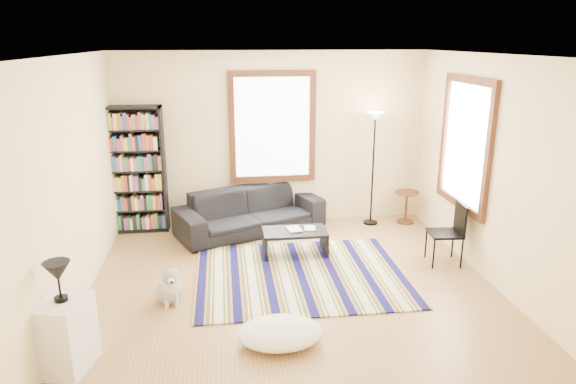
{
  "coord_description": "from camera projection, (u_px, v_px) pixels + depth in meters",
  "views": [
    {
      "loc": [
        -0.8,
        -5.69,
        2.97
      ],
      "look_at": [
        0.0,
        0.5,
        1.1
      ],
      "focal_mm": 32.0,
      "sensor_mm": 36.0,
      "label": 1
    }
  ],
  "objects": [
    {
      "name": "floor",
      "position": [
        293.0,
        292.0,
        6.37
      ],
      "size": [
        5.0,
        5.0,
        0.1
      ],
      "primitive_type": "cube",
      "color": "#9E7548",
      "rests_on": "ground"
    },
    {
      "name": "ceiling",
      "position": [
        294.0,
        50.0,
        5.54
      ],
      "size": [
        5.0,
        5.0,
        0.1
      ],
      "primitive_type": "cube",
      "color": "white",
      "rests_on": "floor"
    },
    {
      "name": "wall_back",
      "position": [
        272.0,
        139.0,
        8.38
      ],
      "size": [
        5.0,
        0.1,
        2.8
      ],
      "primitive_type": "cube",
      "color": "beige",
      "rests_on": "floor"
    },
    {
      "name": "wall_front",
      "position": [
        344.0,
        276.0,
        3.54
      ],
      "size": [
        5.0,
        0.1,
        2.8
      ],
      "primitive_type": "cube",
      "color": "beige",
      "rests_on": "floor"
    },
    {
      "name": "wall_left",
      "position": [
        64.0,
        187.0,
        5.65
      ],
      "size": [
        0.1,
        5.0,
        2.8
      ],
      "primitive_type": "cube",
      "color": "beige",
      "rests_on": "floor"
    },
    {
      "name": "wall_right",
      "position": [
        500.0,
        173.0,
        6.27
      ],
      "size": [
        0.1,
        5.0,
        2.8
      ],
      "primitive_type": "cube",
      "color": "beige",
      "rests_on": "floor"
    },
    {
      "name": "window_back",
      "position": [
        272.0,
        127.0,
        8.25
      ],
      "size": [
        1.2,
        0.06,
        1.6
      ],
      "primitive_type": "cube",
      "color": "white",
      "rests_on": "wall_back"
    },
    {
      "name": "window_right",
      "position": [
        465.0,
        144.0,
        6.96
      ],
      "size": [
        0.06,
        1.2,
        1.6
      ],
      "primitive_type": "cube",
      "color": "white",
      "rests_on": "wall_right"
    },
    {
      "name": "rug",
      "position": [
        301.0,
        275.0,
        6.7
      ],
      "size": [
        2.71,
        2.17,
        0.02
      ],
      "primitive_type": "cube",
      "color": "#0E0D42",
      "rests_on": "floor"
    },
    {
      "name": "sofa",
      "position": [
        250.0,
        211.0,
        8.16
      ],
      "size": [
        1.73,
        2.49,
        0.68
      ],
      "primitive_type": "imported",
      "rotation": [
        0.0,
        0.0,
        0.4
      ],
      "color": "black",
      "rests_on": "floor"
    },
    {
      "name": "bookshelf",
      "position": [
        136.0,
        170.0,
        8.01
      ],
      "size": [
        0.9,
        0.3,
        2.0
      ],
      "primitive_type": "cube",
      "color": "black",
      "rests_on": "floor"
    },
    {
      "name": "coffee_table",
      "position": [
        295.0,
        242.0,
        7.32
      ],
      "size": [
        0.95,
        0.6,
        0.36
      ],
      "primitive_type": "cube",
      "rotation": [
        0.0,
        0.0,
        -0.11
      ],
      "color": "black",
      "rests_on": "floor"
    },
    {
      "name": "book_a",
      "position": [
        288.0,
        230.0,
        7.26
      ],
      "size": [
        0.28,
        0.23,
        0.02
      ],
      "primitive_type": "imported",
      "rotation": [
        0.0,
        0.0,
        0.17
      ],
      "color": "beige",
      "rests_on": "coffee_table"
    },
    {
      "name": "book_b",
      "position": [
        305.0,
        228.0,
        7.34
      ],
      "size": [
        0.18,
        0.23,
        0.02
      ],
      "primitive_type": "imported",
      "rotation": [
        0.0,
        0.0,
        -0.13
      ],
      "color": "beige",
      "rests_on": "coffee_table"
    },
    {
      "name": "floor_cushion",
      "position": [
        280.0,
        333.0,
        5.2
      ],
      "size": [
        1.06,
        0.94,
        0.22
      ],
      "primitive_type": "ellipsoid",
      "rotation": [
        0.0,
        0.0,
        -0.39
      ],
      "color": "white",
      "rests_on": "floor"
    },
    {
      "name": "floor_lamp",
      "position": [
        373.0,
        170.0,
        8.33
      ],
      "size": [
        0.39,
        0.39,
        1.86
      ],
      "primitive_type": null,
      "rotation": [
        0.0,
        0.0,
        0.36
      ],
      "color": "black",
      "rests_on": "floor"
    },
    {
      "name": "side_table",
      "position": [
        406.0,
        207.0,
        8.56
      ],
      "size": [
        0.53,
        0.53,
        0.54
      ],
      "primitive_type": "cylinder",
      "rotation": [
        0.0,
        0.0,
        0.41
      ],
      "color": "#4E2B13",
      "rests_on": "floor"
    },
    {
      "name": "folding_chair",
      "position": [
        445.0,
        234.0,
        6.97
      ],
      "size": [
        0.46,
        0.44,
        0.86
      ],
      "primitive_type": "cube",
      "rotation": [
        0.0,
        0.0,
        -0.09
      ],
      "color": "black",
      "rests_on": "floor"
    },
    {
      "name": "white_cabinet",
      "position": [
        66.0,
        335.0,
        4.73
      ],
      "size": [
        0.5,
        0.58,
        0.7
      ],
      "primitive_type": "cube",
      "rotation": [
        0.0,
        0.0,
        -0.26
      ],
      "color": "white",
      "rests_on": "floor"
    },
    {
      "name": "table_lamp",
      "position": [
        59.0,
        282.0,
        4.58
      ],
      "size": [
        0.27,
        0.27,
        0.38
      ],
      "primitive_type": null,
      "rotation": [
        0.0,
        0.0,
        0.13
      ],
      "color": "black",
      "rests_on": "white_cabinet"
    },
    {
      "name": "dog",
      "position": [
        169.0,
        282.0,
        5.97
      ],
      "size": [
        0.46,
        0.56,
        0.5
      ],
      "primitive_type": null,
      "rotation": [
        0.0,
        0.0,
        0.23
      ],
      "color": "#B4B4B4",
      "rests_on": "floor"
    }
  ]
}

